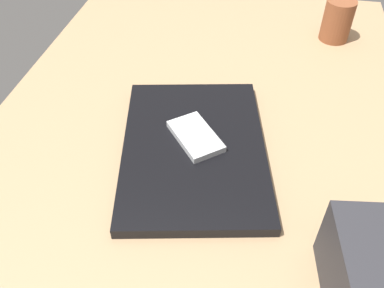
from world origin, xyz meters
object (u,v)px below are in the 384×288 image
Objects in this scene: laptop_closed at (192,148)px; desk_organizer at (367,270)px; cell_phone_on_laptop at (193,136)px; pen_cup at (337,20)px.

desk_organizer is at bearing 39.19° from laptop_closed.
pen_cup is (-42.92, 26.35, 2.24)cm from cell_phone_on_laptop.
pen_cup is (-65.38, 0.55, -0.47)cm from desk_organizer.
cell_phone_on_laptop is at bearing 174.74° from laptop_closed.
cell_phone_on_laptop is at bearing -31.54° from pen_cup.
desk_organizer reaches higher than pen_cup.
laptop_closed is at bearing -136.99° from desk_organizer.
pen_cup reaches higher than cell_phone_on_laptop.
pen_cup is (-44.41, 26.18, 3.82)cm from laptop_closed.
desk_organizer is at bearing -0.48° from pen_cup.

